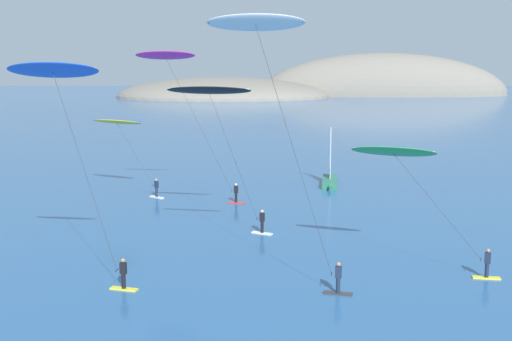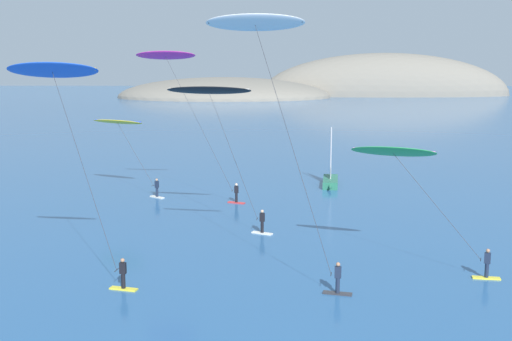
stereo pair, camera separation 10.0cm
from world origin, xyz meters
TOP-DOWN VIEW (x-y plane):
  - headland_island at (18.02, 205.43)m, footprint 135.99×52.72m
  - sailboat_near at (5.81, 41.43)m, footprint 1.90×5.96m
  - kitesurfer_green at (7.33, 16.37)m, footprint 8.35×3.62m
  - kitesurfer_black at (-3.94, 24.47)m, footprint 7.50×2.29m
  - kitesurfer_white at (-0.42, 12.76)m, footprint 7.62×2.05m
  - kitesurfer_magenta at (-8.23, 34.22)m, footprint 9.23×2.03m
  - kitesurfer_yellow at (-13.43, 37.41)m, footprint 7.18×4.25m
  - kitesurfer_blue at (-10.80, 12.97)m, footprint 6.64×2.19m

SIDE VIEW (x-z plane):
  - headland_island at x=18.02m, z-range -14.95..14.95m
  - sailboat_near at x=5.81m, z-range -2.21..3.49m
  - kitesurfer_yellow at x=-13.43m, z-range 2.65..9.48m
  - kitesurfer_green at x=7.33m, z-range 2.73..10.00m
  - kitesurfer_black at x=-3.94m, z-range 4.04..14.32m
  - kitesurfer_blue at x=-10.80m, z-range 4.67..16.60m
  - kitesurfer_magenta at x=-8.23m, z-range 4.98..17.79m
  - kitesurfer_white at x=-0.42m, z-range 5.52..19.75m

